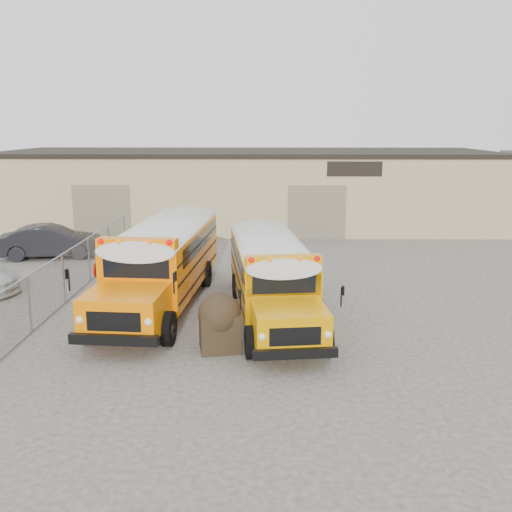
{
  "coord_description": "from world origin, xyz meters",
  "views": [
    {
      "loc": [
        1.17,
        -16.39,
        6.2
      ],
      "look_at": [
        0.82,
        3.67,
        1.6
      ],
      "focal_mm": 40.0,
      "sensor_mm": 36.0,
      "label": 1
    }
  ],
  "objects_px": {
    "school_bus_right": "(255,238)",
    "school_bus_left": "(196,226)",
    "tarp_bundle": "(220,321)",
    "car_dark": "(51,241)"
  },
  "relations": [
    {
      "from": "school_bus_right",
      "to": "school_bus_left",
      "type": "bearing_deg",
      "value": 145.15
    },
    {
      "from": "school_bus_left",
      "to": "tarp_bundle",
      "type": "height_order",
      "value": "school_bus_left"
    },
    {
      "from": "school_bus_right",
      "to": "car_dark",
      "type": "bearing_deg",
      "value": 164.1
    },
    {
      "from": "tarp_bundle",
      "to": "car_dark",
      "type": "relative_size",
      "value": 0.35
    },
    {
      "from": "school_bus_left",
      "to": "car_dark",
      "type": "height_order",
      "value": "school_bus_left"
    },
    {
      "from": "tarp_bundle",
      "to": "car_dark",
      "type": "height_order",
      "value": "tarp_bundle"
    },
    {
      "from": "school_bus_left",
      "to": "tarp_bundle",
      "type": "relative_size",
      "value": 6.15
    },
    {
      "from": "tarp_bundle",
      "to": "school_bus_left",
      "type": "bearing_deg",
      "value": 100.35
    },
    {
      "from": "school_bus_left",
      "to": "school_bus_right",
      "type": "height_order",
      "value": "school_bus_left"
    },
    {
      "from": "school_bus_right",
      "to": "tarp_bundle",
      "type": "xyz_separation_m",
      "value": [
        -0.83,
        -8.65,
        -0.68
      ]
    }
  ]
}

